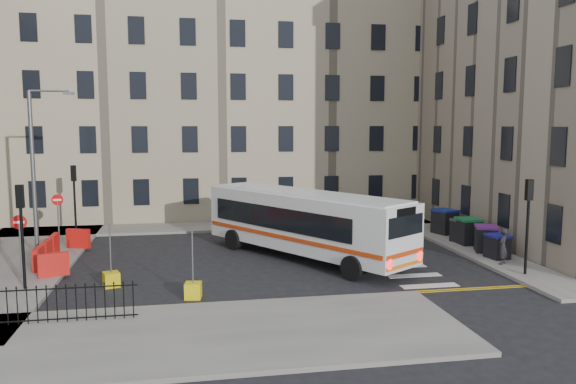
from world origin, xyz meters
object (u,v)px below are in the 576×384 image
object	(u,v)px
bus	(304,221)
bollard_yellow	(111,280)
wheelie_bin_d	(463,230)
pedestrian	(503,246)
wheelie_bin_c	(468,231)
wheelie_bin_e	(445,221)
bollard_chevron	(193,291)
wheelie_bin_b	(486,238)
wheelie_bin_a	(497,246)
streetlamp	(33,170)

from	to	relation	value
bus	bollard_yellow	distance (m)	9.47
wheelie_bin_d	pedestrian	size ratio (longest dim) A/B	0.86
wheelie_bin_c	wheelie_bin_e	distance (m)	2.95
bus	bollard_chevron	bearing A→B (deg)	-167.88
wheelie_bin_b	bollard_yellow	xyz separation A→B (m)	(-17.91, -2.57, -0.52)
wheelie_bin_a	bollard_chevron	world-z (taller)	wheelie_bin_a
wheelie_bin_b	bollard_yellow	world-z (taller)	wheelie_bin_b
streetlamp	bus	xyz separation A→B (m)	(12.94, -2.44, -2.48)
bollard_yellow	streetlamp	bearing A→B (deg)	126.10
wheelie_bin_a	bollard_chevron	xyz separation A→B (m)	(-14.49, -3.32, -0.43)
bollard_yellow	bollard_chevron	distance (m)	3.88
wheelie_bin_c	streetlamp	bearing A→B (deg)	177.67
streetlamp	wheelie_bin_b	size ratio (longest dim) A/B	5.38
bollard_yellow	wheelie_bin_e	bearing A→B (deg)	22.32
pedestrian	streetlamp	bearing A→B (deg)	-54.65
streetlamp	wheelie_bin_c	size ratio (longest dim) A/B	5.80
wheelie_bin_b	pedestrian	bearing A→B (deg)	-81.01
wheelie_bin_b	bollard_chevron	size ratio (longest dim) A/B	2.52
streetlamp	wheelie_bin_d	bearing A→B (deg)	-2.26
streetlamp	bollard_yellow	world-z (taller)	streetlamp
wheelie_bin_b	pedestrian	size ratio (longest dim) A/B	0.91
bollard_yellow	wheelie_bin_c	bearing A→B (deg)	13.92
bus	wheelie_bin_b	bearing A→B (deg)	-38.07
pedestrian	wheelie_bin_d	bearing A→B (deg)	-136.70
wheelie_bin_a	wheelie_bin_e	distance (m)	6.22
wheelie_bin_a	wheelie_bin_d	bearing A→B (deg)	79.77
pedestrian	wheelie_bin_b	bearing A→B (deg)	-142.90
wheelie_bin_a	pedestrian	xyz separation A→B (m)	(-0.42, -1.14, 0.25)
wheelie_bin_c	bollard_chevron	size ratio (longest dim) A/B	2.34
wheelie_bin_a	bollard_chevron	bearing A→B (deg)	-174.54
wheelie_bin_c	bollard_chevron	bearing A→B (deg)	-154.72
wheelie_bin_a	wheelie_bin_b	world-z (taller)	wheelie_bin_b
wheelie_bin_a	bollard_chevron	distance (m)	14.88
wheelie_bin_d	pedestrian	distance (m)	4.93
wheelie_bin_c	pedestrian	distance (m)	4.45
wheelie_bin_e	bollard_yellow	distance (m)	19.49
bus	wheelie_bin_e	xyz separation A→B (m)	(9.31, 4.03, -0.98)
wheelie_bin_c	wheelie_bin_d	xyz separation A→B (m)	(-0.03, 0.49, -0.07)
wheelie_bin_a	wheelie_bin_c	xyz separation A→B (m)	(0.21, 3.26, 0.13)
bus	wheelie_bin_e	distance (m)	10.19
wheelie_bin_b	bollard_chevron	distance (m)	15.41
wheelie_bin_d	pedestrian	world-z (taller)	pedestrian
wheelie_bin_b	wheelie_bin_a	bearing A→B (deg)	-74.96
streetlamp	bollard_yellow	bearing A→B (deg)	-53.90
bus	bollard_yellow	bearing A→B (deg)	168.06
wheelie_bin_d	bollard_chevron	world-z (taller)	wheelie_bin_d
wheelie_bin_a	pedestrian	bearing A→B (deg)	-117.61
bollard_chevron	wheelie_bin_d	bearing A→B (deg)	25.72
wheelie_bin_b	bollard_yellow	bearing A→B (deg)	-149.62
wheelie_bin_d	bollard_yellow	world-z (taller)	wheelie_bin_d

